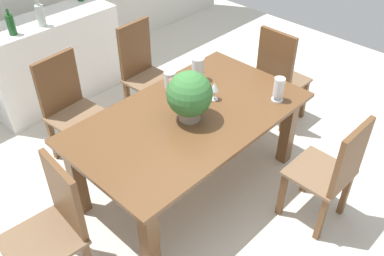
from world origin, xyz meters
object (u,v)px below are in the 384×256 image
crystal_vase_left (279,88)px  wine_bottle_green (11,24)px  chair_foot_end (279,74)px  chair_far_right (143,69)px  chair_far_left (69,105)px  crystal_vase_right (170,80)px  wine_bottle_tall (40,15)px  wine_glass (215,88)px  chair_near_right (333,170)px  chair_head_end (54,224)px  crystal_vase_center_near (198,66)px  kitchen_counter (54,60)px  dining_table (189,128)px  flower_centerpiece (189,95)px

crystal_vase_left → wine_bottle_green: bearing=115.5°
chair_foot_end → chair_far_right: chair_foot_end is taller
chair_foot_end → crystal_vase_left: chair_foot_end is taller
chair_far_left → crystal_vase_right: chair_far_left is taller
chair_foot_end → wine_bottle_tall: bearing=37.8°
wine_glass → wine_bottle_green: bearing=111.2°
chair_foot_end → chair_far_right: bearing=39.1°
wine_glass → chair_near_right: bearing=-83.2°
chair_head_end → crystal_vase_center_near: chair_head_end is taller
chair_near_right → chair_far_left: (-0.86, 2.10, 0.00)m
chair_head_end → wine_glass: (1.55, 0.02, 0.31)m
crystal_vase_left → chair_far_right: bearing=99.0°
chair_head_end → wine_bottle_green: wine_bottle_green is taller
chair_near_right → chair_far_right: (-0.00, 2.10, 0.01)m
chair_near_right → kitchen_counter: bearing=-80.5°
chair_far_right → wine_bottle_tall: (-0.56, 0.79, 0.50)m
chair_foot_end → chair_head_end: 2.50m
chair_far_right → crystal_vase_right: chair_far_right is taller
chair_near_right → chair_far_left: size_ratio=0.99×
wine_glass → wine_bottle_green: size_ratio=0.64×
dining_table → crystal_vase_left: crystal_vase_left is taller
dining_table → crystal_vase_left: (0.65, -0.37, 0.24)m
chair_foot_end → kitchen_counter: 2.37m
chair_head_end → wine_bottle_green: size_ratio=3.95×
flower_centerpiece → kitchen_counter: 2.08m
chair_foot_end → flower_centerpiece: (-1.28, -0.03, 0.38)m
flower_centerpiece → crystal_vase_right: size_ratio=2.16×
crystal_vase_center_near → wine_bottle_tall: bearing=110.3°
chair_head_end → flower_centerpiece: bearing=93.6°
flower_centerpiece → wine_bottle_green: 1.94m
dining_table → chair_head_end: chair_head_end is taller
chair_foot_end → chair_far_left: 1.99m
crystal_vase_left → wine_glass: (-0.35, 0.38, -0.00)m
chair_foot_end → wine_glass: chair_foot_end is taller
chair_far_right → flower_centerpiece: bearing=-115.5°
chair_far_right → wine_bottle_tall: size_ratio=3.59×
dining_table → chair_far_right: (0.42, 1.05, -0.06)m
dining_table → wine_bottle_green: 1.97m
flower_centerpiece → wine_bottle_green: size_ratio=1.62×
chair_near_right → wine_bottle_green: size_ratio=3.96×
chair_head_end → crystal_vase_center_near: 1.74m
chair_far_left → crystal_vase_left: bearing=-57.7°
crystal_vase_right → flower_centerpiece: bearing=-113.2°
chair_foot_end → wine_bottle_tall: wine_bottle_tall is taller
chair_far_left → kitchen_counter: 1.02m
dining_table → chair_far_right: bearing=68.2°
chair_foot_end → kitchen_counter: (-1.28, 1.99, -0.09)m
wine_glass → chair_head_end: bearing=-179.4°
chair_far_left → flower_centerpiece: size_ratio=2.46×
crystal_vase_right → wine_glass: size_ratio=1.17×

